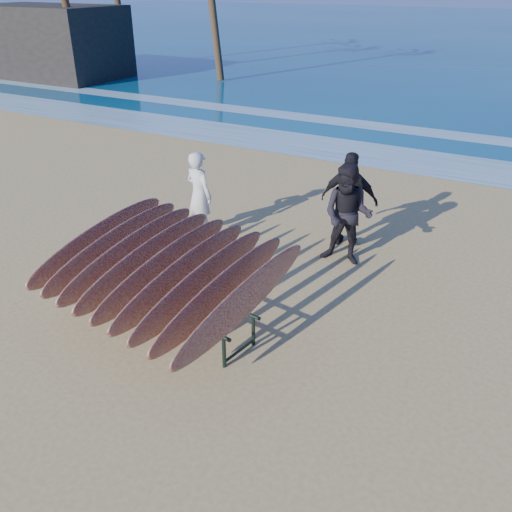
# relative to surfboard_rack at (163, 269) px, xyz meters

# --- Properties ---
(ground) EXTENTS (120.00, 120.00, 0.00)m
(ground) POSITION_rel_surfboard_rack_xyz_m (1.06, 0.18, -0.92)
(ground) COLOR tan
(ground) RESTS_ON ground
(foam_near) EXTENTS (160.00, 160.00, 0.00)m
(foam_near) POSITION_rel_surfboard_rack_xyz_m (1.06, 10.18, -0.91)
(foam_near) COLOR white
(foam_near) RESTS_ON ground
(foam_far) EXTENTS (160.00, 160.00, 0.00)m
(foam_far) POSITION_rel_surfboard_rack_xyz_m (1.06, 13.68, -0.91)
(foam_far) COLOR white
(foam_far) RESTS_ON ground
(surfboard_rack) EXTENTS (3.61, 3.39, 1.50)m
(surfboard_rack) POSITION_rel_surfboard_rack_xyz_m (0.00, 0.00, 0.00)
(surfboard_rack) COLOR black
(surfboard_rack) RESTS_ON ground
(person_white) EXTENTS (0.75, 0.59, 1.80)m
(person_white) POSITION_rel_surfboard_rack_xyz_m (-1.28, 2.89, -0.02)
(person_white) COLOR silver
(person_white) RESTS_ON ground
(person_dark_a) EXTENTS (0.99, 0.80, 1.92)m
(person_dark_a) POSITION_rel_surfboard_rack_xyz_m (1.77, 3.19, 0.05)
(person_dark_a) COLOR black
(person_dark_a) RESTS_ON ground
(person_dark_b) EXTENTS (1.16, 0.58, 1.91)m
(person_dark_b) POSITION_rel_surfboard_rack_xyz_m (1.53, 3.94, 0.04)
(person_dark_b) COLOR black
(person_dark_b) RESTS_ON ground
(building) EXTENTS (7.93, 4.40, 3.52)m
(building) POSITION_rel_surfboard_rack_xyz_m (-19.67, 16.06, 0.85)
(building) COLOR #2D2823
(building) RESTS_ON ground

